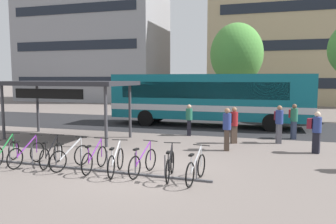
% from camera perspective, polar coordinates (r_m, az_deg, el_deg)
% --- Properties ---
extents(ground, '(200.00, 200.00, 0.00)m').
position_cam_1_polar(ground, '(10.77, -5.05, -10.08)').
color(ground, '#6B605B').
extents(bus_lane_asphalt, '(80.00, 7.20, 0.01)m').
position_cam_1_polar(bus_lane_asphalt, '(20.60, 5.46, -2.35)').
color(bus_lane_asphalt, '#232326').
rests_on(bus_lane_asphalt, ground).
extents(city_bus, '(12.06, 2.71, 3.20)m').
position_cam_1_polar(city_bus, '(20.32, 7.29, 2.54)').
color(city_bus, '#0F6070').
rests_on(city_bus, ground).
extents(bike_rack, '(7.68, 0.33, 0.70)m').
position_cam_1_polar(bike_rack, '(10.88, -12.78, -9.53)').
color(bike_rack, '#47474C').
rests_on(bike_rack, ground).
extents(parked_bicycle_green_0, '(0.55, 1.70, 0.99)m').
position_cam_1_polar(parked_bicycle_green_0, '(12.79, -26.46, -6.34)').
color(parked_bicycle_green_0, black).
rests_on(parked_bicycle_green_0, ground).
extents(parked_bicycle_purple_1, '(0.52, 1.72, 0.99)m').
position_cam_1_polar(parked_bicycle_purple_1, '(12.20, -23.47, -6.79)').
color(parked_bicycle_purple_1, black).
rests_on(parked_bicycle_purple_1, ground).
extents(parked_bicycle_black_2, '(0.53, 1.70, 0.99)m').
position_cam_1_polar(parked_bicycle_black_2, '(11.84, -19.66, -7.01)').
color(parked_bicycle_black_2, black).
rests_on(parked_bicycle_black_2, ground).
extents(parked_bicycle_silver_3, '(0.62, 1.68, 0.99)m').
position_cam_1_polar(parked_bicycle_silver_3, '(11.27, -16.67, -7.57)').
color(parked_bicycle_silver_3, black).
rests_on(parked_bicycle_silver_3, ground).
extents(parked_bicycle_purple_4, '(0.52, 1.72, 0.99)m').
position_cam_1_polar(parked_bicycle_purple_4, '(10.81, -12.66, -8.03)').
color(parked_bicycle_purple_4, black).
rests_on(parked_bicycle_purple_4, ground).
extents(parked_bicycle_silver_5, '(0.52, 1.71, 0.99)m').
position_cam_1_polar(parked_bicycle_silver_5, '(10.37, -9.07, -8.56)').
color(parked_bicycle_silver_5, black).
rests_on(parked_bicycle_silver_5, ground).
extents(parked_bicycle_purple_6, '(0.52, 1.71, 0.99)m').
position_cam_1_polar(parked_bicycle_purple_6, '(10.18, -4.39, -8.78)').
color(parked_bicycle_purple_6, black).
rests_on(parked_bicycle_purple_6, ground).
extents(parked_bicycle_black_7, '(0.52, 1.71, 0.99)m').
position_cam_1_polar(parked_bicycle_black_7, '(9.79, 0.37, -9.36)').
color(parked_bicycle_black_7, black).
rests_on(parked_bicycle_black_7, ground).
extents(parked_bicycle_silver_8, '(0.52, 1.72, 0.99)m').
position_cam_1_polar(parked_bicycle_silver_8, '(9.50, 4.90, -9.86)').
color(parked_bicycle_silver_8, black).
rests_on(parked_bicycle_silver_8, ground).
extents(transit_shelter, '(6.54, 3.49, 2.82)m').
position_cam_1_polar(transit_shelter, '(16.65, -17.37, 4.55)').
color(transit_shelter, '#38383D').
rests_on(transit_shelter, ground).
extents(commuter_maroon_pack_0, '(0.60, 0.48, 1.67)m').
position_cam_1_polar(commuter_maroon_pack_0, '(14.13, 24.39, -2.76)').
color(commuter_maroon_pack_0, black).
rests_on(commuter_maroon_pack_0, ground).
extents(commuter_black_pack_1, '(0.60, 0.52, 1.66)m').
position_cam_1_polar(commuter_black_pack_1, '(15.10, 11.33, -1.84)').
color(commuter_black_pack_1, '#47382D').
rests_on(commuter_black_pack_1, ground).
extents(commuter_navy_pack_3, '(0.40, 0.57, 1.75)m').
position_cam_1_polar(commuter_navy_pack_3, '(13.57, 10.24, -2.44)').
color(commuter_navy_pack_3, '#47382D').
rests_on(commuter_navy_pack_3, ground).
extents(commuter_maroon_pack_4, '(0.43, 0.58, 1.74)m').
position_cam_1_polar(commuter_maroon_pack_4, '(15.66, 18.80, -1.57)').
color(commuter_maroon_pack_4, '#565660').
rests_on(commuter_maroon_pack_4, ground).
extents(commuter_red_pack_5, '(0.45, 0.59, 1.72)m').
position_cam_1_polar(commuter_red_pack_5, '(17.03, 21.09, -1.12)').
color(commuter_red_pack_5, '#2D3851').
rests_on(commuter_red_pack_5, ground).
extents(commuter_grey_pack_6, '(0.41, 0.57, 1.62)m').
position_cam_1_polar(commuter_grey_pack_6, '(16.88, 3.71, -0.99)').
color(commuter_grey_pack_6, black).
rests_on(commuter_grey_pack_6, ground).
extents(street_tree_0, '(4.43, 4.43, 7.59)m').
position_cam_1_polar(street_tree_0, '(28.62, 11.89, 9.85)').
color(street_tree_0, brown).
rests_on(street_tree_0, ground).
extents(building_left_wing, '(18.28, 10.08, 21.34)m').
position_cam_1_polar(building_left_wing, '(46.06, -12.83, 15.44)').
color(building_left_wing, gray).
rests_on(building_left_wing, ground).
extents(building_right_wing, '(23.39, 12.52, 16.09)m').
position_cam_1_polar(building_right_wing, '(44.10, 23.78, 12.07)').
color(building_right_wing, tan).
rests_on(building_right_wing, ground).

